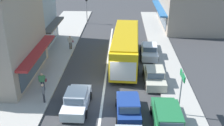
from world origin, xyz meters
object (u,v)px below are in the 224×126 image
hatchback_behind_bus_mid (128,107)px  traffic_light_downstreet (87,5)px  city_bus (126,46)px  parked_sedan_kerb_second (154,76)px  pedestrian_browsing_midblock (43,92)px  pedestrian_far_walker (70,42)px  sedan_adjacent_lane_lead (77,100)px  pedestrian_with_handbag_near (42,81)px  parked_sedan_kerb_third (149,51)px  parked_wagon_kerb_front (167,118)px  directional_road_sign (182,84)px

hatchback_behind_bus_mid → traffic_light_downstreet: traffic_light_downstreet is taller
city_bus → parked_sedan_kerb_second: bearing=-59.7°
pedestrian_browsing_midblock → pedestrian_far_walker: 11.35m
sedan_adjacent_lane_lead → pedestrian_with_handbag_near: 3.99m
traffic_light_downstreet → pedestrian_browsing_midblock: 22.68m
city_bus → sedan_adjacent_lane_lead: city_bus is taller
city_bus → hatchback_behind_bus_mid: (0.17, -9.49, -1.17)m
traffic_light_downstreet → pedestrian_far_walker: size_ratio=2.58×
pedestrian_browsing_midblock → traffic_light_downstreet: bearing=88.7°
city_bus → parked_sedan_kerb_third: 3.34m
sedan_adjacent_lane_lead → parked_wagon_kerb_front: (6.54, -2.02, 0.08)m
parked_wagon_kerb_front → pedestrian_browsing_midblock: pedestrian_browsing_midblock is taller
pedestrian_browsing_midblock → parked_sedan_kerb_second: bearing=22.6°
parked_sedan_kerb_third → parked_sedan_kerb_second: bearing=-90.6°
sedan_adjacent_lane_lead → parked_sedan_kerb_third: bearing=58.2°
sedan_adjacent_lane_lead → pedestrian_with_handbag_near: (-3.26, 2.27, 0.40)m
parked_sedan_kerb_second → pedestrian_far_walker: 11.80m
hatchback_behind_bus_mid → parked_wagon_kerb_front: (2.63, -1.23, 0.04)m
directional_road_sign → pedestrian_with_handbag_near: bearing=164.9°
parked_sedan_kerb_third → traffic_light_downstreet: size_ratio=1.02×
city_bus → pedestrian_browsing_midblock: city_bus is taller
parked_sedan_kerb_second → directional_road_sign: directional_road_sign is taller
traffic_light_downstreet → pedestrian_with_handbag_near: traffic_light_downstreet is taller
pedestrian_with_handbag_near → pedestrian_far_walker: size_ratio=1.00×
hatchback_behind_bus_mid → pedestrian_far_walker: 14.27m
hatchback_behind_bus_mid → parked_sedan_kerb_second: bearing=64.4°
traffic_light_downstreet → pedestrian_far_walker: traffic_light_downstreet is taller
parked_sedan_kerb_third → traffic_light_downstreet: traffic_light_downstreet is taller
city_bus → directional_road_sign: size_ratio=3.04×
city_bus → pedestrian_browsing_midblock: bearing=-128.1°
parked_sedan_kerb_second → directional_road_sign: 5.45m
parked_sedan_kerb_third → pedestrian_far_walker: pedestrian_far_walker is taller
parked_sedan_kerb_second → directional_road_sign: bearing=-75.9°
parked_wagon_kerb_front → traffic_light_downstreet: size_ratio=1.07×
city_bus → parked_sedan_kerb_second: city_bus is taller
pedestrian_with_handbag_near → pedestrian_browsing_midblock: same height
hatchback_behind_bus_mid → parked_wagon_kerb_front: parked_wagon_kerb_front is taller
pedestrian_browsing_midblock → pedestrian_with_handbag_near: bearing=108.0°
parked_sedan_kerb_third → pedestrian_with_handbag_near: pedestrian_with_handbag_near is taller
hatchback_behind_bus_mid → parked_sedan_kerb_second: 5.60m
parked_wagon_kerb_front → parked_sedan_kerb_second: bearing=91.9°
sedan_adjacent_lane_lead → parked_sedan_kerb_second: 7.63m
pedestrian_with_handbag_near → parked_sedan_kerb_third: bearing=39.8°
parked_wagon_kerb_front → directional_road_sign: 2.58m
parked_wagon_kerb_front → pedestrian_far_walker: 16.66m
parked_wagon_kerb_front → pedestrian_far_walker: size_ratio=2.77×
sedan_adjacent_lane_lead → parked_sedan_kerb_second: same height
pedestrian_browsing_midblock → parked_sedan_kerb_third: bearing=47.2°
parked_wagon_kerb_front → traffic_light_downstreet: (-8.72, 25.13, 2.11)m
pedestrian_with_handbag_near → pedestrian_far_walker: (0.58, 9.58, 0.00)m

